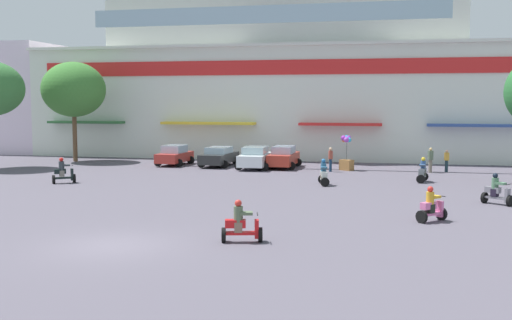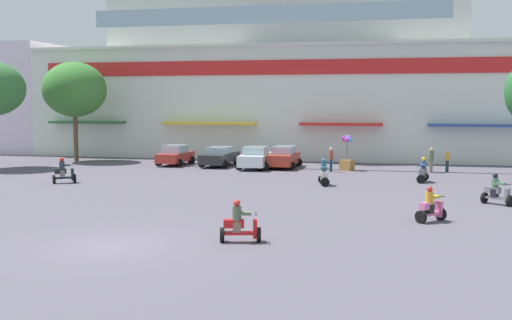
# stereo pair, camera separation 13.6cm
# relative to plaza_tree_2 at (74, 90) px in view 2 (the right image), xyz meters

# --- Properties ---
(ground_plane) EXTENTS (128.00, 128.00, 0.00)m
(ground_plane) POSITION_rel_plaza_tree_2_xyz_m (15.65, -13.10, -5.80)
(ground_plane) COLOR #544E5A
(colonial_building) EXTENTS (43.94, 15.31, 18.17)m
(colonial_building) POSITION_rel_plaza_tree_2_xyz_m (15.65, 9.47, 2.26)
(colonial_building) COLOR silver
(colonial_building) RESTS_ON ground
(flank_building_left) EXTENTS (9.72, 11.39, 10.25)m
(flank_building_left) POSITION_rel_plaza_tree_2_xyz_m (-11.21, 9.64, -0.68)
(flank_building_left) COLOR silver
(flank_building_left) RESTS_ON ground
(plaza_tree_2) EXTENTS (5.19, 4.72, 8.03)m
(plaza_tree_2) POSITION_rel_plaza_tree_2_xyz_m (0.00, 0.00, 0.00)
(plaza_tree_2) COLOR brown
(plaza_tree_2) RESTS_ON ground
(parked_car_0) EXTENTS (2.42, 3.92, 1.53)m
(parked_car_0) POSITION_rel_plaza_tree_2_xyz_m (8.85, -0.96, -5.04)
(parked_car_0) COLOR #B23028
(parked_car_0) RESTS_ON ground
(parked_car_1) EXTENTS (2.59, 4.51, 1.45)m
(parked_car_1) POSITION_rel_plaza_tree_2_xyz_m (12.38, -0.96, -5.06)
(parked_car_1) COLOR #272828
(parked_car_1) RESTS_ON ground
(parked_car_2) EXTENTS (2.51, 4.51, 1.60)m
(parked_car_2) POSITION_rel_plaza_tree_2_xyz_m (15.39, -1.91, -5.00)
(parked_car_2) COLOR white
(parked_car_2) RESTS_ON ground
(parked_car_3) EXTENTS (2.35, 4.26, 1.60)m
(parked_car_3) POSITION_rel_plaza_tree_2_xyz_m (17.35, -1.12, -5.00)
(parked_car_3) COLOR #B43424
(parked_car_3) RESTS_ON ground
(scooter_rider_1) EXTENTS (0.82, 1.47, 1.55)m
(scooter_rider_1) POSITION_rel_plaza_tree_2_xyz_m (21.17, -9.63, -5.17)
(scooter_rider_1) COLOR black
(scooter_rider_1) RESTS_ON ground
(scooter_rider_2) EXTENTS (1.31, 1.33, 1.47)m
(scooter_rider_2) POSITION_rel_plaza_tree_2_xyz_m (26.59, -19.49, -5.20)
(scooter_rider_2) COLOR black
(scooter_rider_2) RESTS_ON ground
(scooter_rider_3) EXTENTS (1.38, 1.20, 1.55)m
(scooter_rider_3) POSITION_rel_plaza_tree_2_xyz_m (5.85, -12.11, -5.16)
(scooter_rider_3) COLOR black
(scooter_rider_3) RESTS_ON ground
(scooter_rider_4) EXTENTS (1.51, 0.85, 1.51)m
(scooter_rider_4) POSITION_rel_plaza_tree_2_xyz_m (19.84, -24.65, -5.19)
(scooter_rider_4) COLOR black
(scooter_rider_4) RESTS_ON ground
(scooter_rider_5) EXTENTS (1.44, 1.26, 1.50)m
(scooter_rider_5) POSITION_rel_plaza_tree_2_xyz_m (29.92, -14.56, -5.19)
(scooter_rider_5) COLOR black
(scooter_rider_5) RESTS_ON ground
(scooter_rider_6) EXTENTS (0.80, 1.56, 1.51)m
(scooter_rider_6) POSITION_rel_plaza_tree_2_xyz_m (26.91, -7.03, -5.18)
(scooter_rider_6) COLOR black
(scooter_rider_6) RESTS_ON ground
(pedestrian_0) EXTENTS (0.39, 0.39, 1.70)m
(pedestrian_0) POSITION_rel_plaza_tree_2_xyz_m (20.94, -2.81, -4.81)
(pedestrian_0) COLOR navy
(pedestrian_0) RESTS_ON ground
(pedestrian_1) EXTENTS (0.40, 0.40, 1.56)m
(pedestrian_1) POSITION_rel_plaza_tree_2_xyz_m (28.81, -1.33, -4.92)
(pedestrian_1) COLOR #1D323B
(pedestrian_1) RESTS_ON ground
(pedestrian_2) EXTENTS (0.51, 0.51, 1.71)m
(pedestrian_2) POSITION_rel_plaza_tree_2_xyz_m (27.69, -1.87, -4.83)
(pedestrian_2) COLOR #786D5E
(pedestrian_2) RESTS_ON ground
(balloon_vendor_cart) EXTENTS (1.08, 1.00, 2.49)m
(balloon_vendor_cart) POSITION_rel_plaza_tree_2_xyz_m (21.96, -1.69, -4.66)
(balloon_vendor_cart) COLOR #A3703B
(balloon_vendor_cart) RESTS_ON ground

